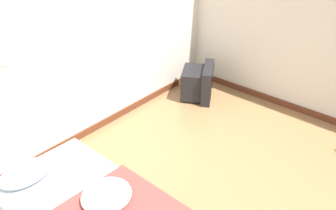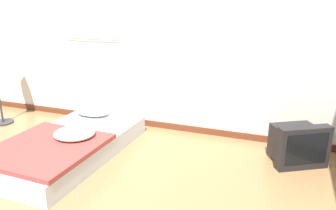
% 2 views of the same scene
% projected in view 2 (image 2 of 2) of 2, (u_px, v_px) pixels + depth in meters
% --- Properties ---
extents(wall_back, '(7.83, 0.08, 2.60)m').
position_uv_depth(wall_back, '(138.00, 37.00, 4.51)').
color(wall_back, silver).
rests_on(wall_back, ground_plane).
extents(mattress_bed, '(1.11, 2.00, 0.37)m').
position_uv_depth(mattress_bed, '(69.00, 144.00, 3.89)').
color(mattress_bed, silver).
rests_on(mattress_bed, ground_plane).
extents(crt_tv, '(0.67, 0.63, 0.48)m').
position_uv_depth(crt_tv, '(297.00, 144.00, 3.68)').
color(crt_tv, black).
rests_on(crt_tv, ground_plane).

